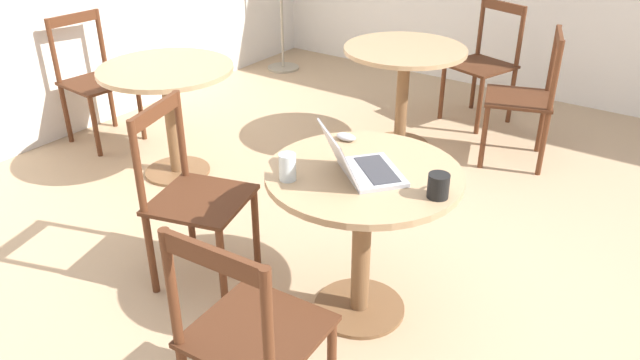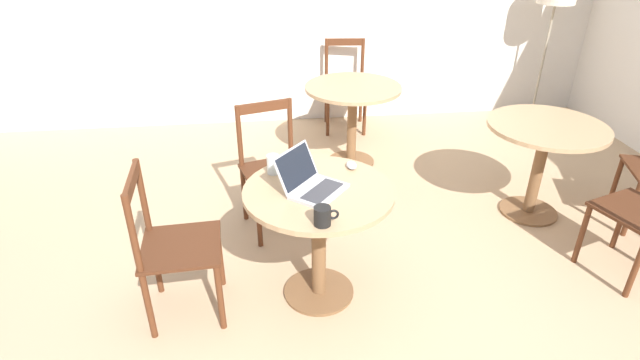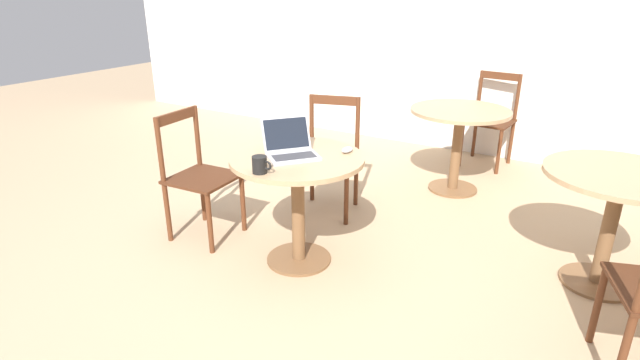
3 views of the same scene
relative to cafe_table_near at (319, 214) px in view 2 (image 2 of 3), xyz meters
The scene contains 12 objects.
ground_plane 0.67m from the cafe_table_near, 70.89° to the right, with size 16.00×16.00×0.00m, color tan.
cafe_table_near is the anchor object (origin of this frame).
cafe_table_mid 1.87m from the cafe_table_near, 22.65° to the left, with size 0.84×0.84×0.73m.
cafe_table_far 1.81m from the cafe_table_near, 73.83° to the left, with size 0.84×0.84×0.73m.
chair_near_back 0.85m from the cafe_table_near, 106.07° to the left, with size 0.53×0.53×0.91m.
chair_near_left 0.82m from the cafe_table_near, behind, with size 0.45×0.45×0.91m.
chair_far_back 2.67m from the cafe_table_near, 77.39° to the left, with size 0.46×0.46×0.91m.
floor_lamp 3.74m from the cafe_table_near, 43.37° to the left, with size 0.37×0.37×1.48m.
laptop 0.21m from the cafe_table_near, 167.20° to the right, with size 0.43×0.43×0.21m.
mouse 0.37m from the cafe_table_near, 46.31° to the left, with size 0.06×0.10×0.03m.
mug 0.41m from the cafe_table_near, 93.33° to the right, with size 0.12×0.08×0.10m.
drinking_glass 0.39m from the cafe_table_near, 137.53° to the left, with size 0.07×0.07×0.11m.
Camera 2 is at (-0.39, -2.02, 2.09)m, focal length 28.00 mm.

